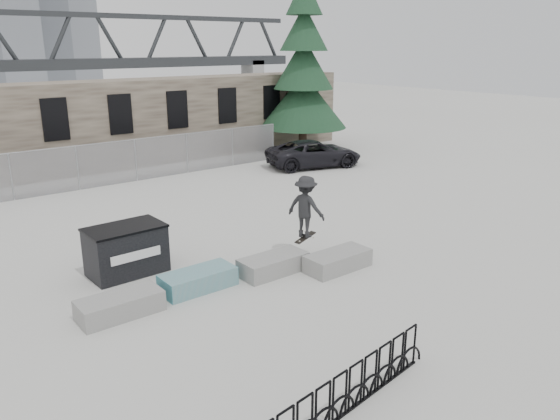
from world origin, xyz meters
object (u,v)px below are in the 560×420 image
at_px(spruce_tree, 303,75).
at_px(suv, 314,153).
at_px(planter_far_left, 120,305).
at_px(planter_offset, 338,260).
at_px(bike_rack, 348,392).
at_px(dumpster, 126,250).
at_px(skateboarder, 306,207).
at_px(planter_center_right, 273,264).
at_px(planter_center_left, 198,279).

relative_size(spruce_tree, suv, 2.26).
bearing_deg(planter_far_left, spruce_tree, 37.98).
relative_size(planter_far_left, planter_offset, 1.00).
bearing_deg(bike_rack, dumpster, 93.54).
bearing_deg(spruce_tree, suv, -123.46).
height_order(suv, skateboarder, skateboarder).
height_order(planter_center_right, bike_rack, bike_rack).
bearing_deg(spruce_tree, planter_center_right, -133.11).
relative_size(planter_far_left, spruce_tree, 0.17).
xyz_separation_m(planter_center_right, spruce_tree, (13.07, 13.97, 4.25)).
height_order(planter_far_left, skateboarder, skateboarder).
bearing_deg(suv, planter_center_right, 150.30).
height_order(planter_far_left, bike_rack, bike_rack).
distance_m(planter_center_right, bike_rack, 6.38).
height_order(planter_offset, skateboarder, skateboarder).
height_order(planter_center_left, skateboarder, skateboarder).
relative_size(planter_center_left, skateboarder, 0.98).
xyz_separation_m(planter_far_left, dumpster, (1.18, 2.30, 0.43)).
bearing_deg(planter_offset, planter_center_left, 160.92).
relative_size(dumpster, spruce_tree, 0.19).
xyz_separation_m(planter_center_right, dumpster, (-3.29, 2.58, 0.43)).
xyz_separation_m(dumpster, suv, (13.65, 7.30, -0.00)).
relative_size(planter_center_right, spruce_tree, 0.17).
distance_m(bike_rack, spruce_tree, 25.62).
bearing_deg(planter_offset, skateboarder, 94.36).
distance_m(planter_offset, dumpster, 6.07).
relative_size(suv, skateboarder, 2.50).
bearing_deg(dumpster, skateboarder, -25.72).
bearing_deg(spruce_tree, planter_offset, -127.47).
relative_size(planter_far_left, planter_center_right, 1.00).
relative_size(planter_offset, dumpster, 0.92).
bearing_deg(planter_far_left, skateboarder, 1.10).
relative_size(planter_center_right, suv, 0.39).
xyz_separation_m(planter_center_right, suv, (10.37, 9.87, 0.43)).
bearing_deg(dumpster, suv, 26.78).
xyz_separation_m(planter_far_left, suv, (14.83, 9.60, 0.43)).
xyz_separation_m(bike_rack, spruce_tree, (15.84, 19.71, 4.09)).
bearing_deg(skateboarder, bike_rack, 125.77).
relative_size(planter_offset, skateboarder, 0.98).
bearing_deg(suv, planter_center_left, 143.63).
height_order(planter_center_left, spruce_tree, spruce_tree).
relative_size(planter_center_left, suv, 0.39).
distance_m(planter_center_left, planter_center_right, 2.27).
xyz_separation_m(planter_center_left, skateboarder, (3.78, -0.01, 1.32)).
relative_size(dumpster, suv, 0.43).
distance_m(suv, skateboarder, 12.99).
bearing_deg(dumpster, planter_center_left, -65.61).
distance_m(planter_center_right, skateboarder, 2.07).
height_order(dumpster, spruce_tree, spruce_tree).
height_order(planter_far_left, spruce_tree, spruce_tree).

